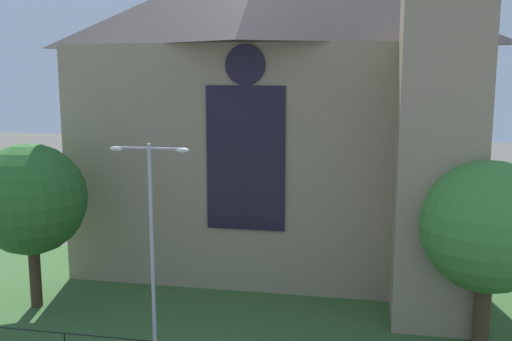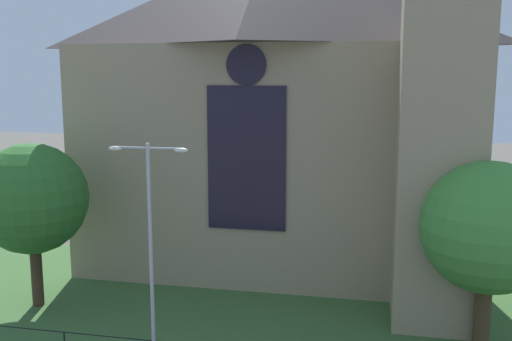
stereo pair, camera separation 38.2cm
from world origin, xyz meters
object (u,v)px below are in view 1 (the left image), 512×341
(church_building, at_px, (275,106))
(tree_left_near, at_px, (30,200))
(streetlamp_near, at_px, (152,231))
(tree_right_near, at_px, (488,227))

(church_building, distance_m, tree_left_near, 15.52)
(church_building, height_order, streetlamp_near, church_building)
(streetlamp_near, bearing_deg, church_building, 79.37)
(tree_right_near, relative_size, streetlamp_near, 0.90)
(church_building, relative_size, tree_left_near, 2.96)
(church_building, xyz_separation_m, streetlamp_near, (-2.75, -14.67, -4.29))
(church_building, distance_m, streetlamp_near, 15.53)
(church_building, height_order, tree_right_near, church_building)
(church_building, height_order, tree_left_near, church_building)
(tree_left_near, bearing_deg, church_building, 40.11)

